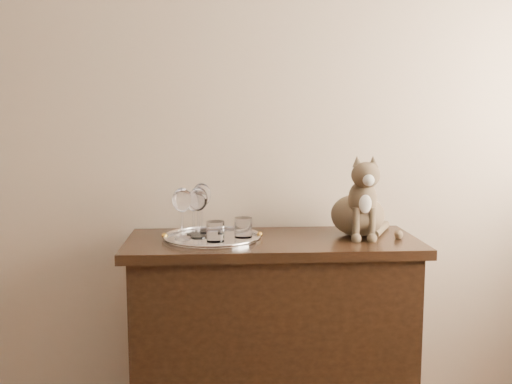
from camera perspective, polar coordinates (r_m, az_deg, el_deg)
wall_back at (r=2.63m, az=-12.17°, el=7.38°), size 4.00×0.10×2.70m
sideboard at (r=2.49m, az=1.62°, el=-14.30°), size 1.20×0.50×0.85m
tray at (r=2.35m, az=-4.37°, el=-4.65°), size 0.40×0.40×0.01m
wine_glass_a at (r=2.40m, az=-6.28°, el=-2.05°), size 0.07×0.07×0.19m
wine_glass_b at (r=2.45m, az=-5.44°, el=-1.57°), size 0.08×0.08×0.21m
wine_glass_c at (r=2.33m, az=-7.39°, el=-2.12°), size 0.08×0.08×0.21m
wine_glass_d at (r=2.35m, az=-5.79°, el=-2.02°), size 0.08×0.08×0.21m
tumbler_b at (r=2.27m, az=-4.08°, el=-3.95°), size 0.07×0.07×0.08m
tumbler_c at (r=2.34m, az=-1.28°, el=-3.58°), size 0.07×0.07×0.08m
cat at (r=2.44m, az=10.17°, el=-0.26°), size 0.35×0.33×0.35m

